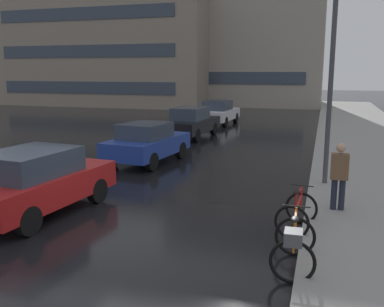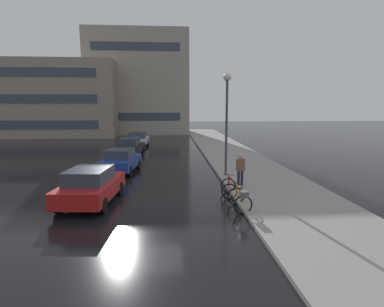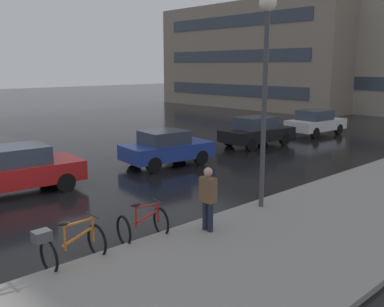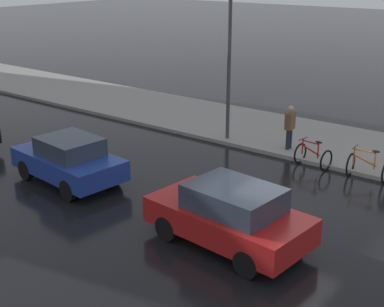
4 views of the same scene
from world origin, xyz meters
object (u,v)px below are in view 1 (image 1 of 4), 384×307
Objects in this scene: bicycle_second at (297,213)px; car_red at (35,181)px; car_blue at (147,143)px; car_black at (191,122)px; streetlamp at (333,41)px; bicycle_nearest at (294,244)px; pedestrian at (339,175)px; car_white at (218,112)px.

car_red is (-6.10, -0.65, 0.40)m from bicycle_second.
car_blue is at bearing 136.61° from bicycle_second.
streetlamp reaches higher than car_black.
car_red reaches higher than car_blue.
car_red reaches higher than bicycle_nearest.
bicycle_nearest is 9.53m from car_blue.
bicycle_second is 0.67× the size of pedestrian.
pedestrian is (6.92, -10.48, 0.21)m from car_black.
car_blue is at bearing 87.40° from car_red.
car_black is 5.60m from car_white.
car_black is 10.94m from streetlamp.
bicycle_nearest is 20.35m from car_white.
car_blue is (0.28, 6.15, -0.04)m from car_red.
car_red is 6.16m from car_blue.
car_red is 0.98× the size of car_black.
bicycle_nearest is at bearing -94.87° from streetlamp.
streetlamp is (6.58, -13.60, 3.43)m from car_white.
streetlamp is at bearing -50.37° from car_black.
car_white is 15.50m from streetlamp.
car_red is at bearing -90.26° from car_white.
car_black is at bearing 89.83° from car_red.
bicycle_second is at bearing -98.44° from streetlamp.
car_blue is 7.87m from pedestrian.
car_blue is 6.33m from car_black.
streetlamp reaches higher than bicycle_nearest.
car_black is (0.04, 12.48, -0.03)m from car_red.
bicycle_nearest is 0.35× the size of car_red.
car_white reaches higher than car_blue.
bicycle_nearest is 0.37× the size of car_blue.
bicycle_second is 0.29× the size of car_blue.
bicycle_nearest is 15.12m from car_black.
bicycle_second is at bearing -70.95° from car_white.
car_black reaches higher than car_blue.
streetlamp is (0.50, 5.81, 3.68)m from bicycle_nearest.
car_black is 12.56m from pedestrian.
pedestrian reaches higher than car_blue.
car_red is 0.69× the size of streetlamp.
car_white is (0.08, 18.08, -0.03)m from car_red.
bicycle_nearest is 0.36× the size of car_white.
bicycle_second is at bearing 6.10° from car_red.
car_blue is 0.98× the size of car_white.
car_white is (-6.02, 17.42, 0.36)m from bicycle_second.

